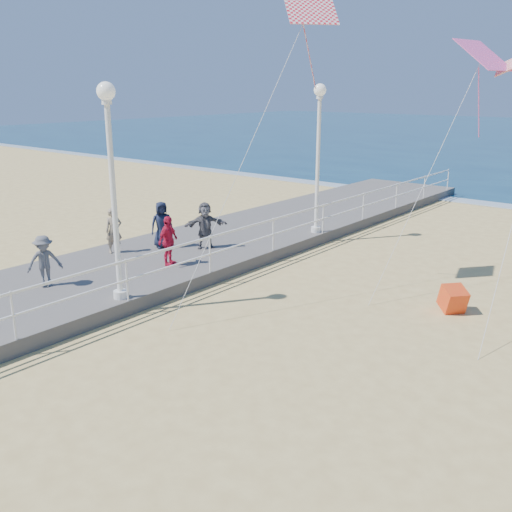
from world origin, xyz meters
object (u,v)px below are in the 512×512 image
Objects in this scene: box_kite at (453,301)px; spectator_6 at (114,231)px; lamp_post_far at (318,143)px; spectator_4 at (162,225)px; spectator_3 at (168,241)px; spectator_5 at (205,225)px; lamp_post_mid at (112,171)px; spectator_2 at (44,261)px.

spectator_6 is at bearing 146.97° from box_kite.
lamp_post_far is 8.21m from box_kite.
spectator_4 reaches higher than spectator_6.
spectator_3 is 0.98× the size of spectator_5.
spectator_5 is (1.16, 0.87, -0.01)m from spectator_4.
lamp_post_far is 3.41× the size of spectator_4.
lamp_post_mid is 5.03m from spectator_6.
spectator_5 is (-0.51, 2.11, 0.02)m from spectator_3.
spectator_5 is at bearing 108.90° from lamp_post_mid.
spectator_5 is at bearing 0.45° from spectator_3.
spectator_3 is (1.15, 3.40, 0.05)m from spectator_2.
lamp_post_far is 3.62× the size of spectator_6.
spectator_2 is at bearing -103.31° from lamp_post_far.
spectator_4 reaches higher than spectator_2.
spectator_2 is 0.91× the size of spectator_4.
spectator_6 is at bearing -118.63° from lamp_post_far.
spectator_4 is at bearing -2.85° from spectator_6.
lamp_post_far is at bearing 10.86° from spectator_2.
spectator_5 is 8.31m from box_kite.
spectator_5 is (-1.65, -4.18, -2.49)m from lamp_post_far.
lamp_post_far reaches higher than spectator_6.
lamp_post_mid is at bearing -48.91° from spectator_2.
spectator_4 is at bearing 40.34° from spectator_3.
spectator_5 is at bearing -24.52° from spectator_4.
spectator_2 is at bearing 148.24° from spectator_3.
spectator_3 is 2.40m from spectator_6.
lamp_post_far is 3.50× the size of spectator_3.
lamp_post_far is 6.29m from spectator_4.
spectator_3 is 1.03× the size of spectator_6.
lamp_post_mid is 5.44m from spectator_4.
spectator_5 reaches higher than spectator_3.
box_kite is at bearing 39.50° from lamp_post_mid.
lamp_post_far is 5.14m from spectator_5.
spectator_2 is 0.96× the size of spectator_6.
box_kite is at bearing -83.63° from spectator_3.
spectator_2 is at bearing 165.54° from box_kite.
spectator_6 is 10.57m from box_kite.
spectator_2 reaches higher than box_kite.
spectator_5 is at bearing -15.18° from spectator_6.
lamp_post_far is 6.87m from spectator_3.
lamp_post_far is at bearing 102.53° from box_kite.
lamp_post_far reaches higher than spectator_2.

